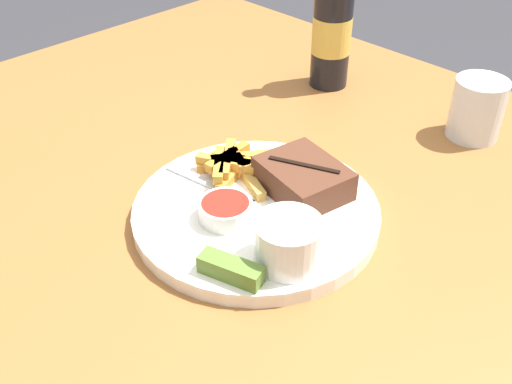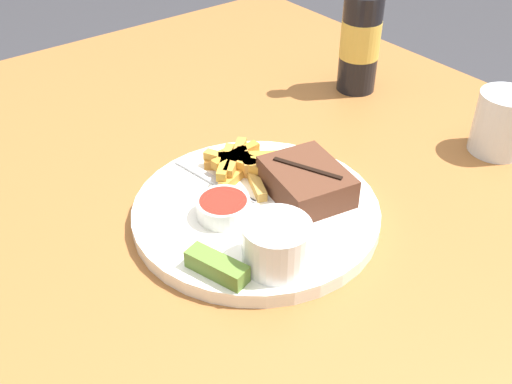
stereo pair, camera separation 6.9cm
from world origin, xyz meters
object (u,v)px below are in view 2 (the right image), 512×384
object	(u,v)px
beer_bottle	(361,36)
dipping_sauce_cup	(223,207)
drinking_glass	(501,123)
pickle_spear	(217,267)
steak_portion	(306,182)
fork_utensil	(211,179)
coleslaw_cup	(277,242)
dinner_plate	(256,212)

from	to	relation	value
beer_bottle	dipping_sauce_cup	bearing A→B (deg)	-67.05
beer_bottle	drinking_glass	size ratio (longest dim) A/B	2.91
dipping_sauce_cup	pickle_spear	xyz separation A→B (m)	(0.07, -0.06, -0.00)
dipping_sauce_cup	beer_bottle	bearing A→B (deg)	112.95
steak_portion	fork_utensil	xyz separation A→B (m)	(-0.09, -0.07, -0.02)
coleslaw_cup	fork_utensil	size ratio (longest dim) A/B	0.53
fork_utensil	pickle_spear	bearing A→B (deg)	-41.48
coleslaw_cup	dipping_sauce_cup	world-z (taller)	coleslaw_cup
fork_utensil	drinking_glass	bearing A→B (deg)	57.21
pickle_spear	drinking_glass	distance (m)	0.46
steak_portion	drinking_glass	distance (m)	0.30
dipping_sauce_cup	fork_utensil	size ratio (longest dim) A/B	0.46
dipping_sauce_cup	pickle_spear	bearing A→B (deg)	-39.32
coleslaw_cup	drinking_glass	world-z (taller)	drinking_glass
dinner_plate	pickle_spear	world-z (taller)	pickle_spear
coleslaw_cup	beer_bottle	size ratio (longest dim) A/B	0.29
beer_bottle	dinner_plate	bearing A→B (deg)	-63.50
fork_utensil	beer_bottle	distance (m)	0.37
dinner_plate	drinking_glass	size ratio (longest dim) A/B	3.37
steak_portion	dinner_plate	bearing A→B (deg)	-106.54
steak_portion	pickle_spear	size ratio (longest dim) A/B	1.62
dinner_plate	steak_portion	world-z (taller)	steak_portion
pickle_spear	drinking_glass	size ratio (longest dim) A/B	0.83
coleslaw_cup	fork_utensil	xyz separation A→B (m)	(-0.16, 0.03, -0.03)
coleslaw_cup	dipping_sauce_cup	bearing A→B (deg)	178.79
dipping_sauce_cup	drinking_glass	distance (m)	0.41
pickle_spear	drinking_glass	xyz separation A→B (m)	(0.02, 0.45, 0.02)
dinner_plate	beer_bottle	bearing A→B (deg)	116.50
pickle_spear	beer_bottle	distance (m)	0.50
steak_portion	beer_bottle	world-z (taller)	beer_bottle
steak_portion	coleslaw_cup	distance (m)	0.13
fork_utensil	beer_bottle	xyz separation A→B (m)	(-0.09, 0.35, 0.07)
pickle_spear	beer_bottle	world-z (taller)	beer_bottle
coleslaw_cup	beer_bottle	xyz separation A→B (m)	(-0.26, 0.38, 0.04)
dipping_sauce_cup	fork_utensil	bearing A→B (deg)	156.99
pickle_spear	fork_utensil	size ratio (longest dim) A/B	0.53
dinner_plate	steak_portion	xyz separation A→B (m)	(0.02, 0.06, 0.03)
fork_utensil	drinking_glass	xyz separation A→B (m)	(0.16, 0.37, 0.02)
pickle_spear	fork_utensil	world-z (taller)	pickle_spear
steak_portion	dipping_sauce_cup	bearing A→B (deg)	-104.42
steak_portion	pickle_spear	world-z (taller)	steak_portion
dinner_plate	dipping_sauce_cup	distance (m)	0.05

